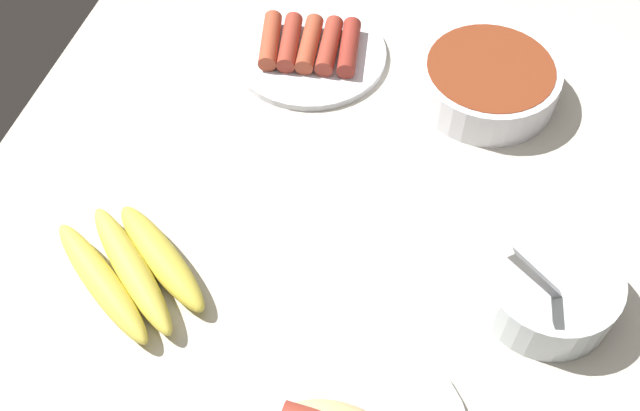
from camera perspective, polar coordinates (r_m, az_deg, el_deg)
The scene contains 5 objects.
ground_plane at distance 87.24cm, azimuth 1.37°, elevation -3.40°, with size 120.00×90.00×3.00cm, color beige.
bowl_coleslaw at distance 82.91cm, azimuth 17.04°, elevation -5.93°, with size 14.43×14.43×15.42cm.
bowl_chili at distance 101.05cm, azimuth 12.63°, elevation 9.26°, with size 18.22×18.22×5.29cm.
banana_bunch at distance 84.48cm, azimuth -14.16°, elevation -4.72°, with size 18.14×21.25×3.77cm.
plate_sausages at distance 105.49cm, azimuth -0.80°, elevation 11.75°, with size 21.19×21.19×3.47cm.
Camera 1 is at (46.21, 10.37, 71.77)cm, focal length 42.16 mm.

